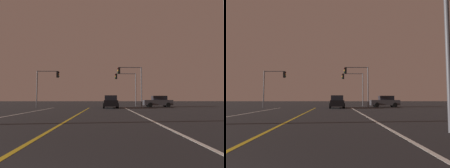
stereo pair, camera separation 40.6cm
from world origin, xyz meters
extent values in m
cube|color=silver|center=(4.90, 11.04, 0.00)|extent=(0.16, 34.08, 0.01)
cube|color=gold|center=(0.00, 11.04, 0.00)|extent=(0.16, 34.08, 0.01)
cylinder|color=black|center=(8.89, 29.92, 0.34)|extent=(0.68, 0.22, 0.68)
cylinder|color=black|center=(8.89, 31.72, 0.34)|extent=(0.68, 0.22, 0.68)
cylinder|color=black|center=(11.59, 29.92, 0.34)|extent=(0.68, 0.22, 0.68)
cylinder|color=black|center=(11.59, 31.72, 0.34)|extent=(0.68, 0.22, 0.68)
cube|color=#38383D|center=(10.24, 30.82, 0.66)|extent=(4.30, 1.80, 0.80)
cube|color=black|center=(10.49, 30.82, 1.38)|extent=(2.10, 1.60, 0.64)
cube|color=red|center=(12.34, 30.22, 0.76)|extent=(0.08, 0.24, 0.16)
cube|color=red|center=(12.34, 31.42, 0.76)|extent=(0.08, 0.24, 0.16)
cylinder|color=black|center=(2.04, 28.65, 0.34)|extent=(0.22, 0.68, 0.68)
cylinder|color=black|center=(3.84, 28.65, 0.34)|extent=(0.22, 0.68, 0.68)
cylinder|color=black|center=(2.04, 25.95, 0.34)|extent=(0.22, 0.68, 0.68)
cylinder|color=black|center=(3.84, 25.95, 0.34)|extent=(0.22, 0.68, 0.68)
cube|color=black|center=(2.94, 27.30, 0.66)|extent=(1.80, 4.30, 0.80)
cube|color=black|center=(2.94, 27.05, 1.38)|extent=(1.60, 2.10, 0.64)
cube|color=red|center=(2.34, 25.20, 0.76)|extent=(0.24, 0.08, 0.16)
cube|color=red|center=(3.54, 25.20, 0.76)|extent=(0.24, 0.08, 0.16)
cylinder|color=#4C4C51|center=(7.38, 28.58, 2.89)|extent=(0.14, 0.14, 5.78)
cylinder|color=#4C4C51|center=(5.79, 28.58, 5.73)|extent=(3.18, 0.10, 0.10)
cube|color=black|center=(4.20, 28.58, 5.28)|extent=(0.28, 0.36, 0.90)
sphere|color=#3A0605|center=(4.04, 28.58, 5.58)|extent=(0.20, 0.20, 0.20)
sphere|color=orange|center=(4.04, 28.58, 5.28)|extent=(0.20, 0.20, 0.20)
sphere|color=#063816|center=(4.04, 28.58, 4.98)|extent=(0.20, 0.20, 0.20)
cylinder|color=#4C4C51|center=(-7.38, 28.58, 2.59)|extent=(0.14, 0.14, 5.19)
cylinder|color=#4C4C51|center=(-5.96, 28.58, 5.14)|extent=(2.85, 0.10, 0.10)
cube|color=black|center=(-4.53, 28.58, 4.69)|extent=(0.28, 0.36, 0.90)
sphere|color=#3A0605|center=(-4.37, 28.58, 4.99)|extent=(0.20, 0.20, 0.20)
sphere|color=orange|center=(-4.37, 28.58, 4.69)|extent=(0.20, 0.20, 0.20)
sphere|color=#063816|center=(-4.37, 28.58, 4.39)|extent=(0.20, 0.20, 0.20)
cylinder|color=#4C4C51|center=(7.38, 34.08, 2.76)|extent=(0.14, 0.14, 5.53)
cylinder|color=#4C4C51|center=(5.74, 34.08, 5.48)|extent=(3.29, 0.10, 0.10)
cube|color=black|center=(4.09, 34.08, 5.03)|extent=(0.28, 0.36, 0.90)
sphere|color=#3A0605|center=(3.93, 34.08, 5.33)|extent=(0.20, 0.20, 0.20)
sphere|color=orange|center=(3.93, 34.08, 5.03)|extent=(0.20, 0.20, 0.20)
sphere|color=#063816|center=(3.93, 34.08, 4.73)|extent=(0.20, 0.20, 0.20)
camera|label=1|loc=(2.20, -1.06, 1.28)|focal=33.56mm
camera|label=2|loc=(2.60, -1.06, 1.28)|focal=33.56mm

